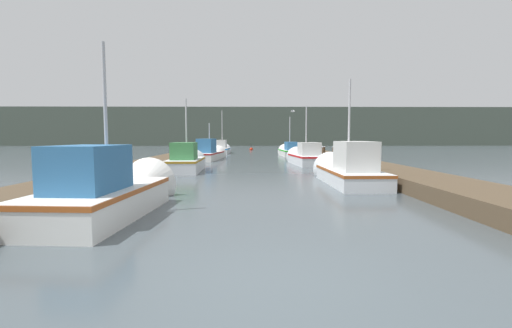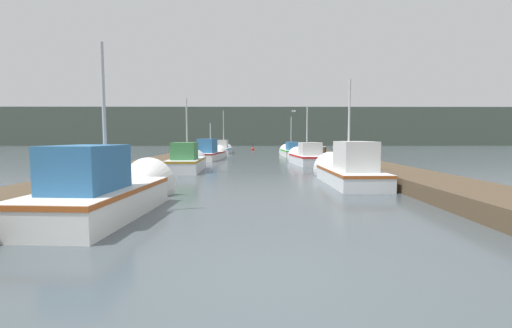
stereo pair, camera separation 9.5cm
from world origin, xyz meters
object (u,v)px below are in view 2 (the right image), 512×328
(channel_buoy, at_px, (253,149))
(fishing_boat_4, at_px, (211,153))
(fishing_boat_2, at_px, (188,161))
(mooring_piling_1, at_px, (193,153))
(mooring_piling_3, at_px, (343,160))
(fishing_boat_6, at_px, (224,149))
(fishing_boat_3, at_px, (306,157))
(fishing_boat_0, at_px, (112,191))
(seagull_lead, at_px, (294,111))
(fishing_boat_1, at_px, (346,170))
(mooring_piling_2, at_px, (324,155))
(fishing_boat_5, at_px, (291,151))
(mooring_piling_0, at_px, (335,157))

(channel_buoy, bearing_deg, fishing_boat_4, -100.35)
(fishing_boat_2, relative_size, mooring_piling_1, 4.01)
(fishing_boat_2, height_order, mooring_piling_3, fishing_boat_2)
(fishing_boat_6, bearing_deg, fishing_boat_3, -64.85)
(fishing_boat_0, xyz_separation_m, seagull_lead, (6.17, 15.82, 3.04))
(fishing_boat_1, relative_size, mooring_piling_2, 4.75)
(fishing_boat_0, relative_size, fishing_boat_4, 0.79)
(fishing_boat_3, xyz_separation_m, mooring_piling_3, (1.43, -3.82, 0.07))
(fishing_boat_0, relative_size, fishing_boat_1, 0.94)
(fishing_boat_0, distance_m, fishing_boat_5, 24.78)
(fishing_boat_5, distance_m, mooring_piling_3, 13.57)
(mooring_piling_0, relative_size, mooring_piling_2, 1.10)
(fishing_boat_0, xyz_separation_m, mooring_piling_1, (-0.98, 16.48, 0.08))
(fishing_boat_0, xyz_separation_m, fishing_boat_5, (6.84, 23.82, -0.09))
(mooring_piling_0, height_order, mooring_piling_1, mooring_piling_0)
(fishing_boat_4, relative_size, fishing_boat_6, 1.14)
(mooring_piling_2, height_order, mooring_piling_3, mooring_piling_2)
(mooring_piling_3, distance_m, channel_buoy, 26.73)
(fishing_boat_2, xyz_separation_m, mooring_piling_1, (-0.88, 6.56, 0.09))
(fishing_boat_0, xyz_separation_m, fishing_boat_3, (6.79, 14.14, -0.07))
(fishing_boat_6, xyz_separation_m, mooring_piling_1, (-1.15, -12.35, 0.15))
(mooring_piling_0, bearing_deg, fishing_boat_4, 136.02)
(fishing_boat_0, xyz_separation_m, fishing_boat_2, (-0.10, 9.92, -0.02))
(fishing_boat_4, height_order, mooring_piling_3, fishing_boat_4)
(fishing_boat_4, bearing_deg, fishing_boat_1, -57.18)
(fishing_boat_4, xyz_separation_m, mooring_piling_2, (8.12, -4.12, 0.07))
(mooring_piling_1, bearing_deg, fishing_boat_1, -54.50)
(fishing_boat_3, height_order, mooring_piling_2, fishing_boat_3)
(fishing_boat_3, xyz_separation_m, fishing_boat_4, (-6.76, 4.82, 0.05))
(channel_buoy, relative_size, seagull_lead, 1.70)
(fishing_boat_0, bearing_deg, fishing_boat_5, 77.86)
(fishing_boat_6, distance_m, mooring_piling_1, 12.41)
(fishing_boat_4, distance_m, mooring_piling_0, 11.08)
(mooring_piling_2, xyz_separation_m, seagull_lead, (-1.98, 0.98, 2.98))
(fishing_boat_0, height_order, fishing_boat_2, fishing_boat_0)
(mooring_piling_1, bearing_deg, mooring_piling_3, -33.78)
(mooring_piling_2, xyz_separation_m, channel_buoy, (-4.90, 21.75, -0.44))
(fishing_boat_6, height_order, mooring_piling_1, fishing_boat_6)
(fishing_boat_6, bearing_deg, mooring_piling_3, -65.58)
(mooring_piling_0, relative_size, mooring_piling_3, 1.21)
(fishing_boat_3, height_order, mooring_piling_3, fishing_boat_3)
(fishing_boat_2, bearing_deg, fishing_boat_1, -34.76)
(fishing_boat_3, bearing_deg, fishing_boat_0, -121.26)
(fishing_boat_2, height_order, channel_buoy, fishing_boat_2)
(fishing_boat_6, bearing_deg, mooring_piling_2, -59.40)
(fishing_boat_0, relative_size, fishing_boat_2, 1.07)
(fishing_boat_2, relative_size, fishing_boat_5, 0.93)
(fishing_boat_3, xyz_separation_m, seagull_lead, (-0.62, 1.68, 3.10))
(fishing_boat_0, height_order, seagull_lead, fishing_boat_0)
(fishing_boat_2, xyz_separation_m, fishing_boat_4, (0.13, 9.04, -0.00))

